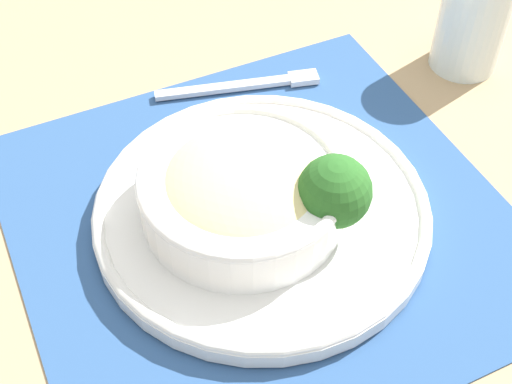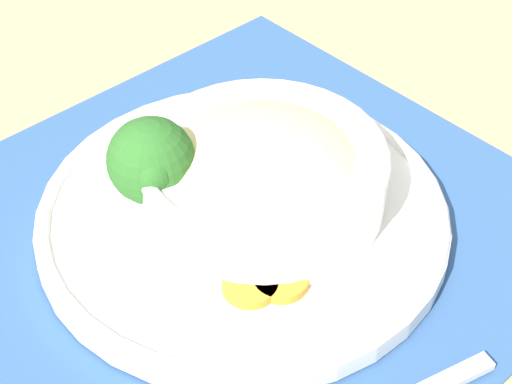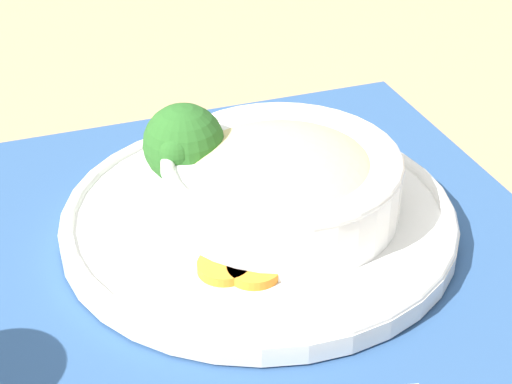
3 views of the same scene
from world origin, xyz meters
name	(u,v)px [view 2 (image 2 of 3)]	position (x,y,z in m)	size (l,w,h in m)	color
ground_plane	(243,229)	(0.00, 0.00, 0.00)	(4.00, 4.00, 0.00)	tan
placemat	(243,227)	(0.00, 0.00, 0.00)	(0.49, 0.50, 0.00)	#2D5184
plate	(243,215)	(0.00, 0.00, 0.02)	(0.31, 0.31, 0.02)	white
bowl	(262,171)	(0.00, -0.02, 0.05)	(0.19, 0.19, 0.06)	white
broccoli_floret	(151,162)	(0.04, 0.05, 0.07)	(0.06, 0.06, 0.08)	#84AD5B
carrot_slice_near	(250,285)	(-0.07, 0.04, 0.02)	(0.04, 0.04, 0.01)	orange
carrot_slice_middle	(281,280)	(-0.08, 0.02, 0.02)	(0.04, 0.04, 0.01)	orange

